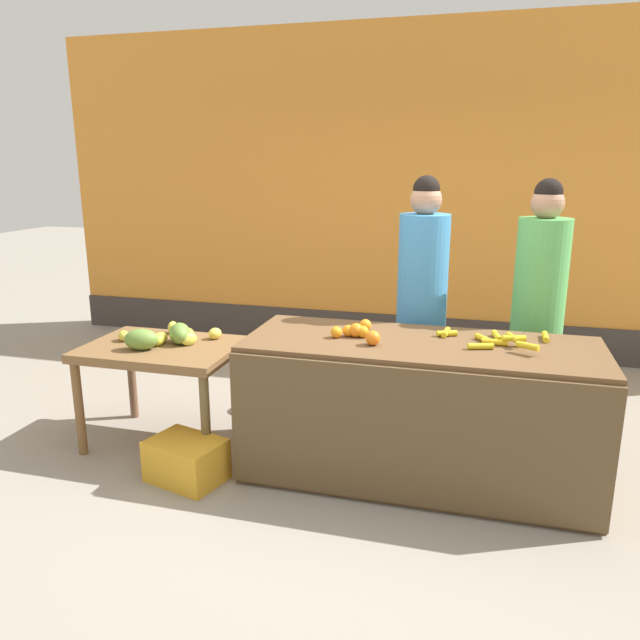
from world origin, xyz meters
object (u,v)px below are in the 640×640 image
object	(u,v)px
produce_sack	(306,371)
vendor_woman_blue_shirt	(421,308)
produce_crate	(186,460)
vendor_woman_green_shirt	(537,314)

from	to	relation	value
produce_sack	vendor_woman_blue_shirt	bearing A→B (deg)	-13.26
produce_sack	produce_crate	bearing A→B (deg)	-106.11
produce_crate	vendor_woman_green_shirt	bearing A→B (deg)	29.68
vendor_woman_blue_shirt	vendor_woman_green_shirt	xyz separation A→B (m)	(0.76, 0.07, -0.01)
vendor_woman_blue_shirt	produce_sack	size ratio (longest dim) A/B	3.04
vendor_woman_blue_shirt	produce_sack	distance (m)	1.11
vendor_woman_blue_shirt	produce_crate	xyz separation A→B (m)	(-1.27, -1.09, -0.78)
vendor_woman_blue_shirt	produce_crate	bearing A→B (deg)	-139.49
vendor_woman_green_shirt	produce_sack	size ratio (longest dim) A/B	3.01
vendor_woman_green_shirt	produce_sack	bearing A→B (deg)	175.25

